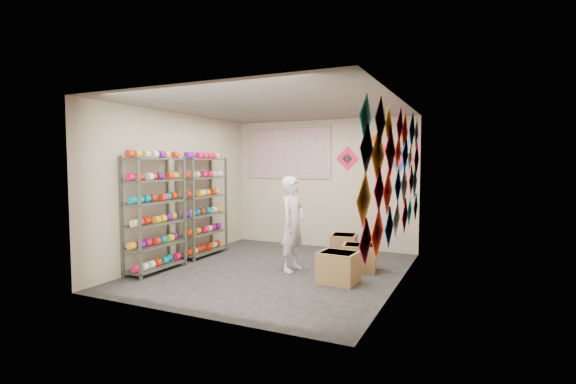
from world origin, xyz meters
The scene contains 12 objects.
ground centered at (0.00, 0.00, 0.00)m, with size 4.50×4.50×0.00m, color black.
room_walls centered at (0.00, 0.00, 1.64)m, with size 4.50×4.50×4.50m.
shelf_rack_front centered at (-1.78, -0.85, 0.95)m, with size 0.40×1.10×1.90m, color #4C5147.
shelf_rack_back centered at (-1.78, 0.45, 0.95)m, with size 0.40×1.10×1.90m, color #4C5147.
string_spools centered at (-1.78, -0.20, 1.05)m, with size 0.12×2.36×0.12m.
kite_wall_display centered at (1.98, 0.02, 1.66)m, with size 0.05×4.28×2.03m.
back_wall_kites centered at (1.10, 2.24, 1.95)m, with size 1.56×0.02×0.73m.
poster centered at (-0.80, 2.23, 2.00)m, with size 2.00×0.01×1.10m, color #584CA5.
shopkeeper centered at (0.25, 0.15, 0.78)m, with size 0.43×0.60×1.57m, color silver.
carton_a centered at (1.17, -0.21, 0.23)m, with size 0.56×0.46×0.46m, color brown.
carton_b centered at (1.27, 0.59, 0.22)m, with size 0.54×0.44×0.44m, color brown.
carton_c centered at (0.75, 1.42, 0.22)m, with size 0.46×0.51×0.44m, color brown.
Camera 1 is at (3.07, -6.10, 1.79)m, focal length 26.00 mm.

